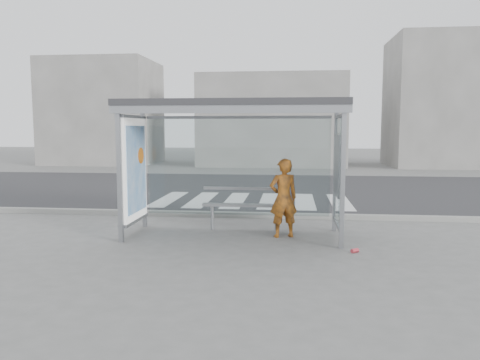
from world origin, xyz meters
name	(u,v)px	position (x,y,z in m)	size (l,w,h in m)	color
ground	(233,236)	(0.00, 0.00, 0.00)	(80.00, 80.00, 0.00)	#61615F
road	(259,189)	(0.00, 7.00, 0.00)	(30.00, 10.00, 0.01)	#29292B
curb	(243,215)	(0.00, 1.95, 0.06)	(30.00, 0.18, 0.12)	gray
crosswalk	(252,201)	(0.00, 4.50, 0.00)	(5.55, 3.00, 0.00)	silver
bus_shelter	(214,134)	(-0.37, 0.06, 1.98)	(4.25, 1.65, 2.62)	gray
building_left	(104,113)	(-10.00, 18.00, 3.00)	(6.00, 5.00, 6.00)	slate
building_center	(272,121)	(0.00, 18.00, 2.50)	(8.00, 5.00, 5.00)	slate
building_right	(437,102)	(9.00, 18.00, 3.50)	(5.00, 5.00, 7.00)	slate
person	(283,198)	(0.97, 0.05, 0.76)	(0.56, 0.36, 1.52)	#D45B13
bench	(244,205)	(0.15, 0.58, 0.53)	(1.71, 0.21, 0.89)	gray
soda_can	(355,251)	(2.20, -0.98, 0.04)	(0.07, 0.07, 0.13)	#E94452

